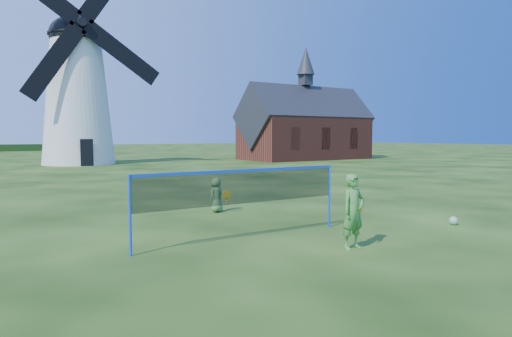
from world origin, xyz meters
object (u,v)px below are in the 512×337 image
Objects in this scene: player_girl at (353,212)px; windmill at (77,91)px; player_boy at (217,195)px; play_ball at (454,221)px; chapel at (305,128)px; badminton_net at (243,188)px.

windmill is at bearing 85.21° from player_girl.
player_boy reaches higher than play_ball.
chapel is at bearing -154.43° from player_boy.
player_boy is at bearing 90.01° from player_girl.
chapel is 12.27× the size of player_boy.
windmill reaches higher than player_boy.
chapel is at bearing -10.62° from windmill.
play_ball is (4.17, -5.01, -0.40)m from player_boy.
player_girl is at bearing 72.06° from player_boy.
windmill is at bearing -113.73° from player_boy.
player_girl is (-1.23, -31.47, -5.05)m from windmill.
windmill is at bearing 84.85° from badminton_net.
play_ball is at bearing 109.27° from player_boy.
windmill is 26.66m from player_boy.
windmill is 3.30× the size of badminton_net.
play_ball is (3.93, 0.37, -0.65)m from player_girl.
player_boy is (1.19, 3.49, -0.62)m from badminton_net.
badminton_net is (-2.66, -29.57, -4.67)m from windmill.
windmill is 30.05m from badminton_net.
chapel is 31.10m from player_boy.
play_ball is at bearing -85.04° from windmill.
player_girl is at bearing -92.24° from windmill.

